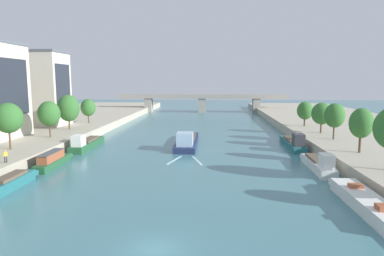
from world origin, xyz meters
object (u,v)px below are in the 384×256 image
at_px(barge_midriver, 187,141).
at_px(tree_right_midway, 322,114).
at_px(moored_boat_right_upstream, 366,202).
at_px(moored_boat_right_lone, 293,143).
at_px(person_on_quay, 5,156).
at_px(moored_boat_left_near, 53,160).
at_px(tree_left_third, 8,118).
at_px(moored_boat_left_midway, 86,143).
at_px(tree_left_midway, 49,114).
at_px(bridge_far, 202,101).
at_px(tree_right_end_of_row, 335,116).
at_px(tree_right_past_mid, 361,123).
at_px(tree_right_by_lamp, 305,111).
at_px(moored_boat_right_end, 318,164).
at_px(tree_left_far, 88,108).
at_px(moored_boat_left_gap_after, 4,183).
at_px(tree_left_end_of_row, 69,108).

xyz_separation_m(barge_midriver, tree_right_midway, (26.87, 5.33, 4.87)).
height_order(moored_boat_right_upstream, moored_boat_right_lone, moored_boat_right_lone).
bearing_deg(person_on_quay, moored_boat_left_near, 58.77).
distance_m(tree_left_third, person_on_quay, 10.17).
xyz_separation_m(moored_boat_left_midway, tree_left_midway, (-6.97, 0.34, 5.40)).
bearing_deg(moored_boat_right_lone, moored_boat_left_near, -156.84).
bearing_deg(person_on_quay, bridge_far, 76.31).
relative_size(tree_left_third, tree_right_end_of_row, 1.10).
height_order(bridge_far, person_on_quay, bridge_far).
height_order(tree_right_past_mid, tree_right_by_lamp, tree_right_past_mid).
height_order(moored_boat_right_end, tree_right_by_lamp, tree_right_by_lamp).
bearing_deg(tree_right_end_of_row, tree_left_far, 158.65).
distance_m(moored_boat_left_near, moored_boat_left_midway, 13.63).
relative_size(barge_midriver, moored_boat_left_near, 1.88).
height_order(moored_boat_right_end, tree_right_midway, tree_right_midway).
bearing_deg(moored_boat_left_midway, moored_boat_right_end, -19.35).
xyz_separation_m(moored_boat_left_gap_after, moored_boat_right_end, (38.21, 11.57, -0.02)).
height_order(tree_left_end_of_row, tree_right_end_of_row, tree_left_end_of_row).
distance_m(moored_boat_left_gap_after, moored_boat_left_near, 11.37).
xyz_separation_m(moored_boat_right_end, moored_boat_right_lone, (0.30, 16.19, 0.02)).
distance_m(tree_left_third, tree_right_midway, 56.68).
bearing_deg(moored_boat_right_upstream, moored_boat_left_gap_after, 175.80).
xyz_separation_m(barge_midriver, moored_boat_right_upstream, (19.89, -31.34, -0.27)).
bearing_deg(tree_right_midway, barge_midriver, -168.78).
bearing_deg(tree_right_by_lamp, moored_boat_right_end, -101.45).
relative_size(moored_boat_left_midway, moored_boat_right_upstream, 1.02).
distance_m(tree_left_third, tree_right_by_lamp, 60.70).
bearing_deg(person_on_quay, tree_left_far, 96.03).
bearing_deg(tree_right_past_mid, tree_left_third, -178.99).
bearing_deg(moored_boat_left_near, moored_boat_right_lone, 23.16).
height_order(moored_boat_left_gap_after, moored_boat_left_midway, moored_boat_left_gap_after).
bearing_deg(bridge_far, tree_right_past_mid, -72.68).
bearing_deg(moored_boat_left_gap_after, tree_right_by_lamp, 44.65).
bearing_deg(barge_midriver, person_on_quay, -133.60).
bearing_deg(tree_left_midway, tree_right_by_lamp, 20.10).
distance_m(tree_right_midway, bridge_far, 69.16).
xyz_separation_m(moored_boat_left_midway, moored_boat_right_end, (38.20, -13.42, -0.00)).
relative_size(barge_midriver, tree_left_far, 3.16).
distance_m(moored_boat_left_midway, moored_boat_right_end, 40.49).
bearing_deg(moored_boat_right_upstream, moored_boat_left_near, 159.64).
bearing_deg(tree_right_midway, tree_left_midway, -170.75).
relative_size(moored_boat_left_near, bridge_far, 0.15).
xyz_separation_m(moored_boat_right_lone, person_on_quay, (-41.79, -22.09, 1.89)).
bearing_deg(moored_boat_left_gap_after, moored_boat_right_end, 16.85).
bearing_deg(tree_left_midway, barge_midriver, 7.16).
bearing_deg(tree_left_end_of_row, bridge_far, 66.64).
xyz_separation_m(moored_boat_left_near, moored_boat_left_midway, (-0.15, 13.63, -0.01)).
bearing_deg(tree_left_end_of_row, moored_boat_right_lone, -9.66).
bearing_deg(tree_left_midway, tree_right_midway, 9.25).
relative_size(tree_left_far, tree_right_past_mid, 0.91).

